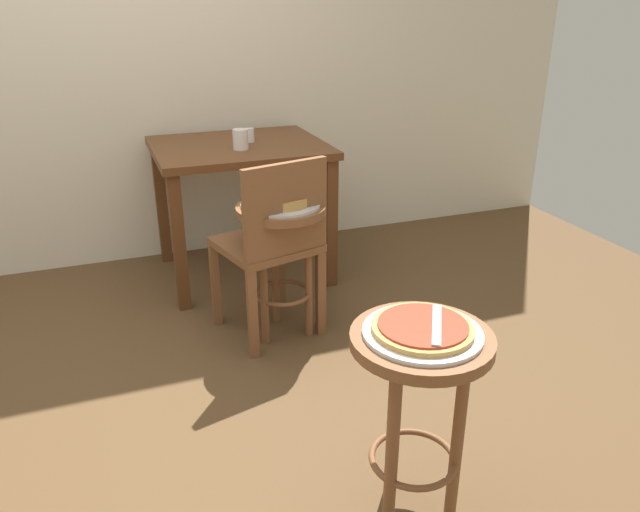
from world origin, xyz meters
name	(u,v)px	position (x,y,z in m)	size (l,w,h in m)	color
ground_plane	(152,415)	(0.00, 0.00, 0.00)	(6.00, 6.00, 0.00)	brown
stool_foreground	(419,384)	(0.69, -0.77, 0.47)	(0.39, 0.39, 0.63)	brown
serving_plate_foreground	(422,333)	(0.69, -0.77, 0.64)	(0.33, 0.33, 0.01)	silver
pizza_foreground	(423,328)	(0.69, -0.77, 0.65)	(0.28, 0.28, 0.02)	tan
stool_middle	(282,240)	(0.66, 0.42, 0.47)	(0.39, 0.39, 0.63)	brown
serving_plate_middle	(281,204)	(0.66, 0.42, 0.64)	(0.35, 0.35, 0.01)	silver
pizza_middle	(281,198)	(0.66, 0.42, 0.67)	(0.26, 0.26, 0.05)	tan
dining_table	(240,166)	(0.66, 1.17, 0.63)	(0.90, 0.76, 0.75)	#5B3319
cup_near_edge	(241,139)	(0.64, 1.04, 0.80)	(0.08, 0.08, 0.10)	silver
condiment_shaker	(251,135)	(0.73, 1.19, 0.78)	(0.04, 0.04, 0.08)	white
wooden_chair	(273,242)	(0.62, 0.42, 0.47)	(0.49, 0.49, 0.85)	brown
pizza_server_knife	(437,324)	(0.72, -0.79, 0.67)	(0.22, 0.02, 0.01)	silver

